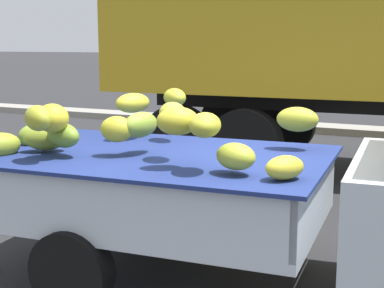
% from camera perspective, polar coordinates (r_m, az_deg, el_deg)
% --- Properties ---
extents(ground, '(220.00, 220.00, 0.00)m').
position_cam_1_polar(ground, '(4.85, 4.52, -14.18)').
color(ground, '#28282B').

